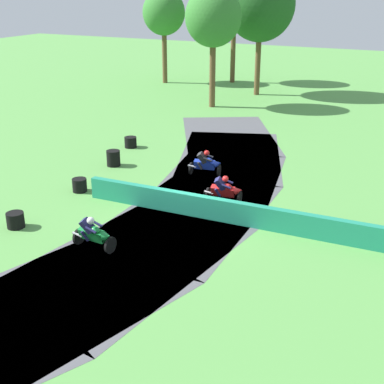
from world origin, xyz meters
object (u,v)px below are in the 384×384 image
at_px(motorcycle_trailing_blue, 206,163).
at_px(tire_stack_far, 113,158).
at_px(tire_stack_mid_b, 80,185).
at_px(tire_stack_extra_a, 131,142).
at_px(tire_stack_mid_a, 15,220).
at_px(motorcycle_lead_green, 93,233).
at_px(motorcycle_chase_red, 225,190).

relative_size(motorcycle_trailing_blue, tire_stack_far, 2.13).
xyz_separation_m(tire_stack_mid_b, tire_stack_extra_a, (-1.58, 6.77, 0.00)).
distance_m(tire_stack_mid_a, tire_stack_extra_a, 10.99).
bearing_deg(motorcycle_lead_green, tire_stack_extra_a, 116.27).
bearing_deg(tire_stack_mid_b, tire_stack_extra_a, 103.11).
bearing_deg(tire_stack_mid_b, motorcycle_chase_red, 13.37).
xyz_separation_m(motorcycle_trailing_blue, tire_stack_mid_b, (-4.25, -4.29, -0.34)).
bearing_deg(motorcycle_lead_green, tire_stack_far, 119.65).
distance_m(motorcycle_lead_green, motorcycle_trailing_blue, 8.59).
distance_m(motorcycle_chase_red, tire_stack_mid_a, 8.44).
bearing_deg(motorcycle_lead_green, motorcycle_trailing_blue, 87.51).
relative_size(motorcycle_chase_red, motorcycle_trailing_blue, 0.99).
distance_m(motorcycle_chase_red, motorcycle_trailing_blue, 3.50).
xyz_separation_m(tire_stack_mid_b, tire_stack_far, (-0.64, 3.65, 0.10)).
bearing_deg(motorcycle_chase_red, motorcycle_trailing_blue, 127.52).
xyz_separation_m(motorcycle_trailing_blue, tire_stack_far, (-4.89, -0.64, -0.24)).
bearing_deg(tire_stack_extra_a, tire_stack_mid_b, -76.89).
xyz_separation_m(motorcycle_lead_green, tire_stack_far, (-4.52, 7.94, -0.24)).
relative_size(motorcycle_lead_green, tire_stack_mid_b, 2.62).
height_order(motorcycle_chase_red, tire_stack_mid_b, motorcycle_chase_red).
bearing_deg(tire_stack_mid_b, motorcycle_trailing_blue, 45.27).
bearing_deg(motorcycle_lead_green, motorcycle_chase_red, 66.67).
height_order(motorcycle_lead_green, motorcycle_trailing_blue, motorcycle_trailing_blue).
bearing_deg(motorcycle_chase_red, tire_stack_far, 163.11).
height_order(motorcycle_chase_red, tire_stack_mid_a, motorcycle_chase_red).
xyz_separation_m(motorcycle_lead_green, motorcycle_chase_red, (2.50, 5.81, -0.00)).
xyz_separation_m(motorcycle_chase_red, motorcycle_trailing_blue, (-2.13, 2.78, 0.01)).
bearing_deg(motorcycle_trailing_blue, motorcycle_chase_red, -52.48).
bearing_deg(motorcycle_lead_green, tire_stack_mid_a, 177.06).
bearing_deg(motorcycle_lead_green, tire_stack_mid_b, 132.14).
relative_size(motorcycle_lead_green, tire_stack_far, 2.12).
height_order(motorcycle_trailing_blue, tire_stack_mid_b, motorcycle_trailing_blue).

